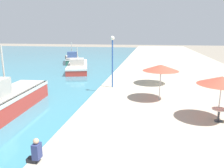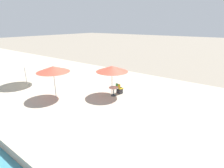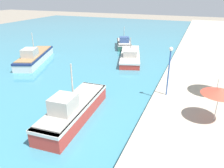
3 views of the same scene
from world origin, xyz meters
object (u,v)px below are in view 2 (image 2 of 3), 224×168
(cafe_umbrella_white, at_px, (53,69))
(cafe_chair_right, at_px, (120,90))
(cafe_umbrella_pink, at_px, (112,69))
(cafe_table, at_px, (114,90))
(cafe_chair_left, at_px, (119,90))
(cafe_umbrella_striped, at_px, (23,61))

(cafe_umbrella_white, xyz_separation_m, cafe_chair_right, (3.82, -3.75, -2.06))
(cafe_umbrella_white, bearing_deg, cafe_umbrella_pink, -47.69)
(cafe_umbrella_white, xyz_separation_m, cafe_table, (3.12, -3.59, -1.86))
(cafe_chair_left, bearing_deg, cafe_chair_right, -4.89)
(cafe_table, relative_size, cafe_chair_left, 0.88)
(cafe_umbrella_striped, bearing_deg, cafe_umbrella_pink, -71.70)
(cafe_chair_left, distance_m, cafe_chair_right, 0.12)
(cafe_umbrella_striped, distance_m, cafe_chair_right, 9.75)
(cafe_umbrella_pink, xyz_separation_m, cafe_umbrella_white, (-3.12, 3.42, 0.08))
(cafe_umbrella_striped, relative_size, cafe_chair_right, 3.42)
(cafe_umbrella_pink, distance_m, cafe_table, 1.78)
(cafe_umbrella_white, height_order, cafe_table, cafe_umbrella_white)
(cafe_umbrella_white, bearing_deg, cafe_table, -49.07)
(cafe_umbrella_pink, bearing_deg, cafe_table, -89.72)
(cafe_umbrella_white, bearing_deg, cafe_umbrella_striped, 86.70)
(cafe_umbrella_pink, bearing_deg, cafe_umbrella_white, 132.31)
(cafe_umbrella_white, distance_m, cafe_chair_right, 5.74)
(cafe_umbrella_striped, height_order, cafe_chair_left, cafe_umbrella_striped)
(cafe_umbrella_white, height_order, cafe_chair_right, cafe_umbrella_white)
(cafe_umbrella_white, bearing_deg, cafe_chair_right, -44.49)
(cafe_umbrella_pink, relative_size, cafe_umbrella_white, 1.00)
(cafe_umbrella_pink, xyz_separation_m, cafe_chair_right, (0.71, -0.33, -1.98))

